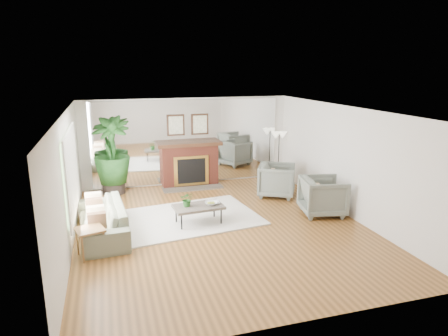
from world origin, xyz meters
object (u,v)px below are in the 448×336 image
object	(u,v)px
coffee_table	(198,207)
potted_ficus	(112,154)
fireplace	(190,163)
side_table	(90,233)
sofa	(102,220)
armchair_back	(277,180)
floor_lamp	(279,139)
armchair_front	(323,196)

from	to	relation	value
coffee_table	potted_ficus	world-z (taller)	potted_ficus
coffee_table	potted_ficus	bearing A→B (deg)	121.34
fireplace	potted_ficus	size ratio (longest dim) A/B	0.99
side_table	coffee_table	bearing A→B (deg)	23.07
sofa	armchair_back	xyz separation A→B (m)	(4.46, 1.34, 0.10)
fireplace	side_table	xyz separation A→B (m)	(-2.65, -3.92, -0.21)
coffee_table	floor_lamp	world-z (taller)	floor_lamp
fireplace	sofa	world-z (taller)	fireplace
coffee_table	armchair_front	size ratio (longest dim) A/B	1.15
armchair_front	side_table	xyz separation A→B (m)	(-5.13, -0.73, 0.01)
armchair_back	potted_ficus	size ratio (longest dim) A/B	0.46
armchair_back	side_table	world-z (taller)	armchair_back
sofa	coffee_table	bearing A→B (deg)	85.58
sofa	armchair_front	bearing A→B (deg)	83.35
sofa	side_table	xyz separation A→B (m)	(-0.20, -0.96, 0.13)
armchair_back	side_table	xyz separation A→B (m)	(-4.66, -2.30, 0.02)
fireplace	armchair_front	world-z (taller)	fireplace
armchair_front	potted_ficus	world-z (taller)	potted_ficus
potted_ficus	floor_lamp	bearing A→B (deg)	-0.00
fireplace	side_table	size ratio (longest dim) A/B	3.50
fireplace	armchair_back	size ratio (longest dim) A/B	2.17
coffee_table	armchair_front	bearing A→B (deg)	-4.17
side_table	potted_ficus	xyz separation A→B (m)	(0.50, 3.76, 0.66)
fireplace	side_table	bearing A→B (deg)	-124.08
fireplace	side_table	world-z (taller)	fireplace
side_table	potted_ficus	world-z (taller)	potted_ficus
floor_lamp	coffee_table	bearing A→B (deg)	-138.10
coffee_table	armchair_back	world-z (taller)	armchair_back
coffee_table	armchair_back	xyz separation A→B (m)	(2.45, 1.35, 0.04)
fireplace	coffee_table	bearing A→B (deg)	-98.38
coffee_table	armchair_back	size ratio (longest dim) A/B	1.18
fireplace	armchair_back	bearing A→B (deg)	-38.92
side_table	potted_ficus	bearing A→B (deg)	82.47
sofa	potted_ficus	distance (m)	2.92
armchair_front	floor_lamp	bearing A→B (deg)	7.30
armchair_front	side_table	size ratio (longest dim) A/B	1.65
fireplace	coffee_table	xyz separation A→B (m)	(-0.44, -2.98, -0.27)
coffee_table	side_table	distance (m)	2.40
side_table	armchair_back	bearing A→B (deg)	26.23
side_table	floor_lamp	bearing A→B (deg)	35.09
armchair_front	potted_ficus	bearing A→B (deg)	68.33
fireplace	sofa	size ratio (longest dim) A/B	0.92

